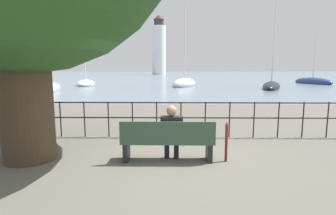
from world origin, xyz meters
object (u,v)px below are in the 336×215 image
(seated_person_left, at_px, (172,130))
(closed_umbrella, at_px, (226,139))
(sailboat_4, at_px, (313,82))
(sailboat_1, at_px, (86,83))
(sailboat_2, at_px, (184,83))
(harbor_lighthouse, at_px, (159,47))
(sailboat_3, at_px, (271,86))
(sailboat_5, at_px, (0,83))
(park_bench, at_px, (168,142))
(sailboat_0, at_px, (45,89))

(seated_person_left, xyz_separation_m, closed_umbrella, (1.17, -0.06, -0.18))
(closed_umbrella, xyz_separation_m, sailboat_4, (19.10, 32.67, -0.21))
(seated_person_left, xyz_separation_m, sailboat_1, (-11.03, 27.91, -0.37))
(sailboat_1, bearing_deg, sailboat_4, -3.13)
(closed_umbrella, xyz_separation_m, sailboat_2, (0.35, 26.73, -0.13))
(closed_umbrella, relative_size, sailboat_4, 0.12)
(harbor_lighthouse, bearing_deg, sailboat_3, -79.07)
(closed_umbrella, distance_m, harbor_lighthouse, 108.68)
(sailboat_5, relative_size, harbor_lighthouse, 0.47)
(harbor_lighthouse, bearing_deg, sailboat_2, -85.00)
(sailboat_4, bearing_deg, harbor_lighthouse, 96.55)
(seated_person_left, bearing_deg, sailboat_1, 111.56)
(closed_umbrella, distance_m, sailboat_3, 25.03)
(seated_person_left, height_order, sailboat_1, sailboat_1)
(park_bench, xyz_separation_m, seated_person_left, (0.09, 0.08, 0.23))
(harbor_lighthouse, bearing_deg, seated_person_left, -87.04)
(park_bench, xyz_separation_m, sailboat_4, (20.36, 32.69, -0.16))
(sailboat_4, bearing_deg, sailboat_0, -167.61)
(sailboat_0, bearing_deg, sailboat_5, 127.94)
(closed_umbrella, xyz_separation_m, sailboat_1, (-12.20, 27.98, -0.18))
(sailboat_3, bearing_deg, sailboat_5, -162.86)
(park_bench, distance_m, sailboat_4, 38.51)
(closed_umbrella, height_order, sailboat_3, sailboat_3)
(sailboat_4, bearing_deg, closed_umbrella, -132.72)
(sailboat_5, bearing_deg, harbor_lighthouse, 77.87)
(sailboat_1, height_order, harbor_lighthouse, harbor_lighthouse)
(sailboat_1, bearing_deg, harbor_lighthouse, 74.45)
(sailboat_4, bearing_deg, sailboat_5, 176.56)
(sailboat_0, distance_m, harbor_lighthouse, 90.81)
(seated_person_left, distance_m, sailboat_3, 25.45)
(park_bench, bearing_deg, sailboat_4, 58.09)
(closed_umbrella, bearing_deg, park_bench, -179.30)
(sailboat_1, xyz_separation_m, sailboat_5, (-9.91, -1.81, 0.06))
(seated_person_left, bearing_deg, harbor_lighthouse, 92.96)
(park_bench, xyz_separation_m, sailboat_0, (-11.40, 18.01, -0.16))
(park_bench, bearing_deg, sailboat_3, 64.80)
(sailboat_1, xyz_separation_m, sailboat_4, (31.30, 4.69, -0.02))
(seated_person_left, height_order, closed_umbrella, seated_person_left)
(park_bench, xyz_separation_m, sailboat_5, (-20.86, 26.18, -0.07))
(seated_person_left, xyz_separation_m, sailboat_0, (-11.48, 17.93, -0.40))
(sailboat_3, height_order, sailboat_5, sailboat_5)
(park_bench, relative_size, seated_person_left, 1.64)
(seated_person_left, distance_m, sailboat_0, 21.30)
(sailboat_0, xyz_separation_m, sailboat_2, (13.01, 8.74, 0.09))
(sailboat_5, bearing_deg, sailboat_0, -42.29)
(sailboat_2, distance_m, sailboat_3, 9.95)
(seated_person_left, xyz_separation_m, sailboat_5, (-20.94, 26.10, -0.30))
(sailboat_3, bearing_deg, closed_umbrella, -89.97)
(sailboat_0, height_order, sailboat_2, sailboat_2)
(seated_person_left, relative_size, harbor_lighthouse, 0.05)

